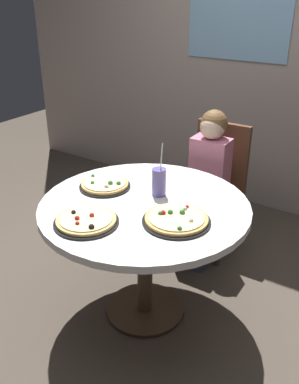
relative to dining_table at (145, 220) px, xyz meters
name	(u,v)px	position (x,y,z in m)	size (l,w,h in m)	color
ground_plane	(145,310)	(0.00, 0.00, -0.65)	(8.00, 8.00, 0.00)	#4C4238
wall_with_window	(271,37)	(0.00, 1.81, 0.80)	(5.20, 0.14, 2.90)	#A8998E
dining_table	(145,220)	(0.00, 0.00, 0.00)	(1.16, 1.16, 0.75)	white
chair_wooden	(215,181)	(0.00, 0.93, -0.12)	(0.41, 0.41, 0.95)	brown
diner_child	(204,196)	(0.00, 0.75, -0.16)	(0.26, 0.41, 1.08)	#3F4766
pizza_veggie	(176,219)	(0.25, -0.08, 0.12)	(0.35, 0.35, 0.05)	black
pizza_cheese	(105,185)	(-0.31, 0.04, 0.12)	(0.30, 0.30, 0.05)	black
pizza_pepperoni	(86,221)	(-0.12, -0.34, 0.12)	(0.33, 0.33, 0.05)	black
soda_cup	(159,182)	(0.01, 0.13, 0.19)	(0.08, 0.08, 0.31)	#6659A5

